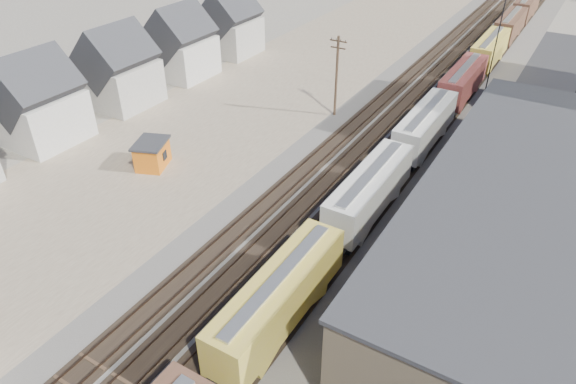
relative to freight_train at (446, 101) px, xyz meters
The scene contains 9 objects.
ballast_bed 5.64m from the freight_train, 140.64° to the left, with size 18.00×200.00×0.06m, color #4C4742.
dirt_yard 24.93m from the freight_train, 163.87° to the right, with size 24.00×180.00×0.03m, color #725F4E.
rail_tracks 5.99m from the freight_train, 144.38° to the left, with size 11.40×200.00×0.24m.
freight_train is the anchor object (origin of this frame).
warehouse 24.59m from the freight_train, 62.93° to the right, with size 12.40×40.40×7.25m.
utility_pole_north 13.47m from the freight_train, 158.34° to the right, with size 2.20×0.32×10.00m.
radio_mast 14.73m from the freight_train, 80.48° to the left, with size 1.20×0.16×18.00m.
townhouse_row 43.70m from the freight_train, 149.93° to the right, with size 8.15×68.16×10.47m.
maintenance_shed 34.80m from the freight_train, 131.36° to the right, with size 4.28×4.78×2.89m.
Camera 1 is at (17.01, -12.06, 27.63)m, focal length 32.00 mm.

